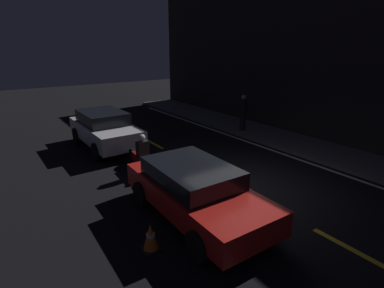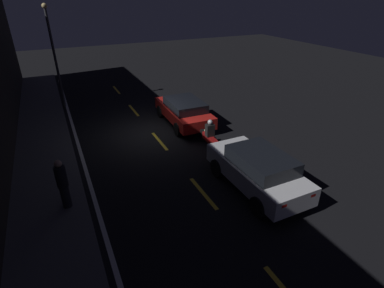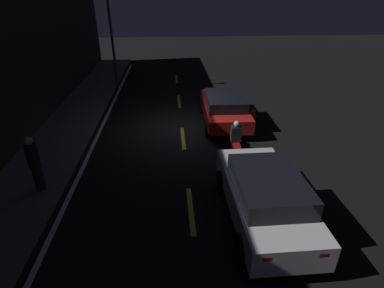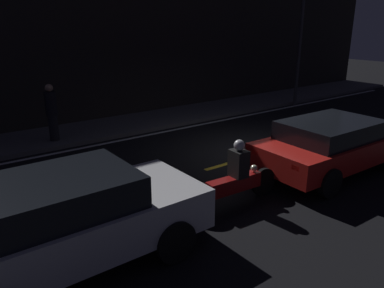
# 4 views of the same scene
# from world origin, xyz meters

# --- Properties ---
(ground_plane) EXTENTS (56.00, 56.00, 0.00)m
(ground_plane) POSITION_xyz_m (0.00, 0.00, 0.00)
(ground_plane) COLOR black
(raised_curb) EXTENTS (28.00, 2.33, 0.13)m
(raised_curb) POSITION_xyz_m (0.00, 4.94, 0.07)
(raised_curb) COLOR #4C4C4F
(raised_curb) RESTS_ON ground
(building_front) EXTENTS (28.00, 0.30, 7.21)m
(building_front) POSITION_xyz_m (0.00, 6.26, 3.60)
(building_front) COLOR black
(building_front) RESTS_ON ground
(lane_dash_b) EXTENTS (2.00, 0.14, 0.01)m
(lane_dash_b) POSITION_xyz_m (-5.50, 0.00, 0.00)
(lane_dash_b) COLOR gold
(lane_dash_b) RESTS_ON ground
(lane_dash_c) EXTENTS (2.00, 0.14, 0.01)m
(lane_dash_c) POSITION_xyz_m (-1.00, 0.00, 0.00)
(lane_dash_c) COLOR gold
(lane_dash_c) RESTS_ON ground
(lane_dash_d) EXTENTS (2.00, 0.14, 0.01)m
(lane_dash_d) POSITION_xyz_m (3.50, 0.00, 0.00)
(lane_dash_d) COLOR gold
(lane_dash_d) RESTS_ON ground
(lane_solid_kerb) EXTENTS (25.20, 0.14, 0.01)m
(lane_solid_kerb) POSITION_xyz_m (0.00, 3.53, 0.00)
(lane_solid_kerb) COLOR silver
(lane_solid_kerb) RESTS_ON ground
(sedan_white) EXTENTS (4.13, 1.91, 1.49)m
(sedan_white) POSITION_xyz_m (-6.05, -1.83, 0.80)
(sedan_white) COLOR silver
(sedan_white) RESTS_ON ground
(taxi_red) EXTENTS (4.28, 2.01, 1.33)m
(taxi_red) POSITION_xyz_m (0.44, -1.92, 0.73)
(taxi_red) COLOR red
(taxi_red) RESTS_ON ground
(motorcycle) EXTENTS (2.25, 0.37, 1.38)m
(motorcycle) POSITION_xyz_m (-2.69, -1.80, 0.56)
(motorcycle) COLOR black
(motorcycle) RESTS_ON ground
(pedestrian) EXTENTS (0.34, 0.34, 1.71)m
(pedestrian) POSITION_xyz_m (-4.38, 4.37, 1.01)
(pedestrian) COLOR black
(pedestrian) RESTS_ON raised_curb
(street_lamp) EXTENTS (0.28, 0.28, 5.76)m
(street_lamp) POSITION_xyz_m (5.99, 3.63, 3.24)
(street_lamp) COLOR #333338
(street_lamp) RESTS_ON ground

